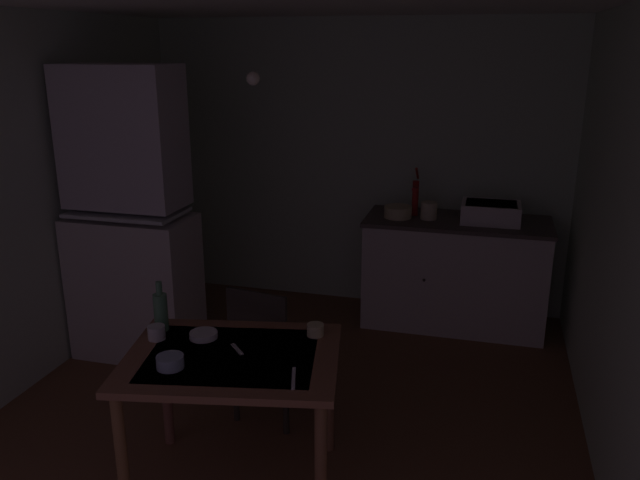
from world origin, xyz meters
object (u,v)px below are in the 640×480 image
hand_pump (415,195)px  mug_tall (315,330)px  mixing_bowl_counter (398,212)px  chair_far_side (268,349)px  glass_bottle (161,311)px  hutch_cabinet (131,226)px  dining_table (233,373)px  sink_basin (491,212)px  serving_bowl_wide (204,335)px

hand_pump → mug_tall: size_ratio=4.42×
mixing_bowl_counter → chair_far_side: bearing=-107.2°
chair_far_side → glass_bottle: 0.74m
hutch_cabinet → dining_table: 1.79m
hutch_cabinet → mug_tall: bearing=-29.7°
chair_far_side → hand_pump: bearing=70.1°
mixing_bowl_counter → chair_far_side: (-0.51, -1.66, -0.46)m
hand_pump → sink_basin: bearing=-4.4°
dining_table → serving_bowl_wide: (-0.21, 0.14, 0.12)m
mug_tall → glass_bottle: glass_bottle is taller
dining_table → hutch_cabinet: bearing=135.9°
sink_basin → chair_far_side: 2.16m
mixing_bowl_counter → serving_bowl_wide: 2.26m
sink_basin → mixing_bowl_counter: 0.71m
dining_table → mug_tall: size_ratio=13.22×
hutch_cabinet → chair_far_side: hutch_cabinet is taller
serving_bowl_wide → chair_far_side: bearing=71.1°
sink_basin → dining_table: bearing=-116.7°
sink_basin → glass_bottle: sink_basin is taller
mug_tall → dining_table: bearing=-137.1°
mixing_bowl_counter → dining_table: bearing=-101.6°
chair_far_side → mixing_bowl_counter: bearing=72.8°
glass_bottle → sink_basin: bearing=52.9°
hand_pump → chair_far_side: 1.96m
serving_bowl_wide → hand_pump: bearing=70.3°
glass_bottle → chair_far_side: bearing=47.6°
chair_far_side → glass_bottle: (-0.42, -0.46, 0.39)m
hutch_cabinet → chair_far_side: bearing=-26.0°
dining_table → serving_bowl_wide: bearing=147.1°
hutch_cabinet → mug_tall: (1.60, -0.91, -0.19)m
sink_basin → mixing_bowl_counter: (-0.71, -0.05, -0.03)m
serving_bowl_wide → dining_table: bearing=-32.9°
hand_pump → dining_table: hand_pump is taller
dining_table → hand_pump: bearing=76.1°
mixing_bowl_counter → chair_far_side: size_ratio=0.25×
hutch_cabinet → glass_bottle: hutch_cabinet is taller
mixing_bowl_counter → serving_bowl_wide: mixing_bowl_counter is taller
mixing_bowl_counter → dining_table: mixing_bowl_counter is taller
hutch_cabinet → mixing_bowl_counter: bearing=31.6°
glass_bottle → hand_pump: bearing=64.5°
hand_pump → dining_table: 2.49m
mixing_bowl_counter → hutch_cabinet: bearing=-148.4°
mixing_bowl_counter → sink_basin: bearing=4.0°
mixing_bowl_counter → glass_bottle: bearing=-113.8°
sink_basin → hand_pump: (-0.59, 0.05, 0.09)m
hutch_cabinet → serving_bowl_wide: (1.05, -1.09, -0.21)m
dining_table → glass_bottle: 0.54m
hand_pump → serving_bowl_wide: size_ratio=2.70×
serving_bowl_wide → mug_tall: mug_tall is taller
mixing_bowl_counter → mug_tall: bearing=-93.9°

